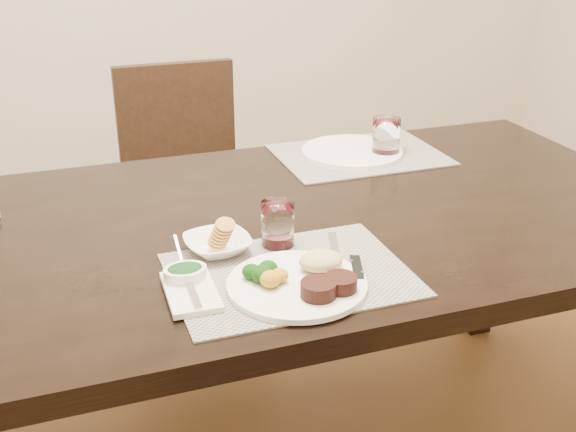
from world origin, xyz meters
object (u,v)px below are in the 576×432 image
object	(u,v)px
dinner_plate	(304,280)
steak_knife	(351,264)
wine_glass_near	(278,226)
chair_far	(186,180)
cracker_bowl	(217,244)
far_plate	(352,152)

from	to	relation	value
dinner_plate	steak_knife	size ratio (longest dim) A/B	1.13
wine_glass_near	dinner_plate	bearing A→B (deg)	-93.84
dinner_plate	steak_knife	xyz separation A→B (m)	(0.12, 0.05, -0.01)
chair_far	cracker_bowl	size ratio (longest dim) A/B	6.15
steak_knife	far_plate	bearing A→B (deg)	84.83
cracker_bowl	wine_glass_near	distance (m)	0.13
cracker_bowl	wine_glass_near	size ratio (longest dim) A/B	1.52
dinner_plate	far_plate	bearing A→B (deg)	57.63
wine_glass_near	far_plate	world-z (taller)	wine_glass_near
chair_far	wine_glass_near	bearing A→B (deg)	-90.88
far_plate	cracker_bowl	bearing A→B (deg)	-137.40
cracker_bowl	wine_glass_near	xyz separation A→B (m)	(0.13, -0.01, 0.02)
chair_far	far_plate	xyz separation A→B (m)	(0.37, -0.59, 0.26)
dinner_plate	cracker_bowl	size ratio (longest dim) A/B	1.82
far_plate	chair_far	bearing A→B (deg)	122.14
chair_far	cracker_bowl	bearing A→B (deg)	-97.76
wine_glass_near	far_plate	xyz separation A→B (m)	(0.39, 0.48, -0.04)
dinner_plate	cracker_bowl	distance (m)	0.23
chair_far	cracker_bowl	distance (m)	1.11
steak_knife	cracker_bowl	size ratio (longest dim) A/B	1.61
chair_far	wine_glass_near	distance (m)	1.12
steak_knife	far_plate	xyz separation A→B (m)	(0.28, 0.63, 0.00)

